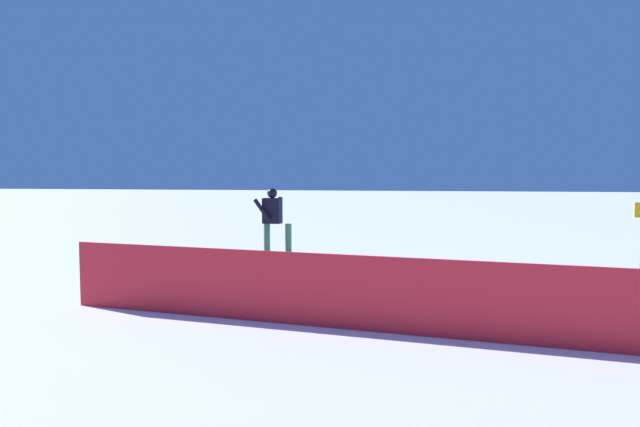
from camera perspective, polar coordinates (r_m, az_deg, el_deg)
The scene contains 4 objects.
ground_plane at distance 12.49m, azimuth 5.74°, elevation -7.63°, with size 120.00×120.00×0.00m, color white.
grind_box at distance 12.43m, azimuth 5.75°, elevation -6.24°, with size 7.94×1.91×0.68m.
snowboarder at distance 13.00m, azimuth -4.52°, elevation -0.50°, with size 1.47×0.45×1.49m.
safety_fence at distance 9.42m, azimuth 4.86°, elevation -7.78°, with size 11.26×0.06×1.21m, color red.
Camera 1 is at (-0.58, 12.21, 2.57)m, focal length 32.88 mm.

